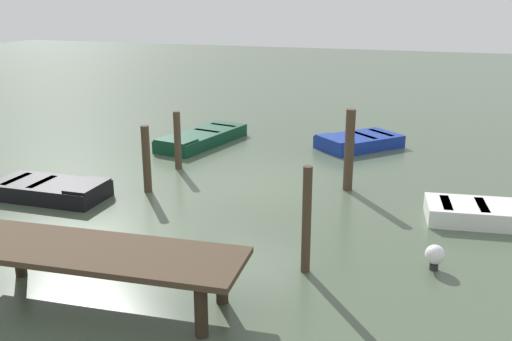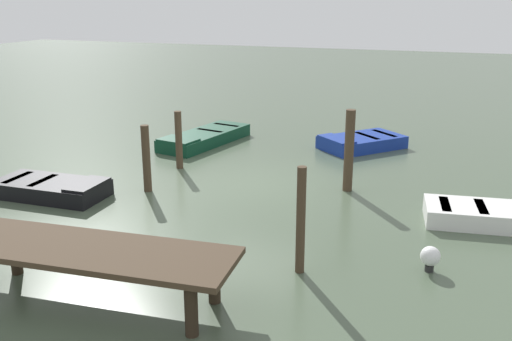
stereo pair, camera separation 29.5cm
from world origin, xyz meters
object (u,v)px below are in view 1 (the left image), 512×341
(rowboat_dark_green, at_px, (202,138))
(dock_segment, at_px, (99,257))
(mooring_piling_near_right, at_px, (307,220))
(mooring_piling_center, at_px, (349,150))
(marker_buoy, at_px, (435,255))
(mooring_piling_far_right, at_px, (178,140))
(rowboat_white, at_px, (492,213))
(rowboat_black, at_px, (51,189))
(rowboat_blue, at_px, (359,141))
(mooring_piling_near_left, at_px, (146,159))

(rowboat_dark_green, bearing_deg, dock_segment, 26.52)
(dock_segment, distance_m, mooring_piling_near_right, 3.58)
(rowboat_dark_green, distance_m, mooring_piling_center, 6.37)
(marker_buoy, bearing_deg, mooring_piling_center, -59.96)
(mooring_piling_far_right, height_order, mooring_piling_near_right, mooring_piling_near_right)
(mooring_piling_near_right, height_order, marker_buoy, mooring_piling_near_right)
(rowboat_white, relative_size, rowboat_black, 1.03)
(rowboat_dark_green, bearing_deg, mooring_piling_center, 71.70)
(rowboat_blue, bearing_deg, marker_buoy, 59.67)
(rowboat_blue, bearing_deg, mooring_piling_near_right, 44.70)
(mooring_piling_near_left, bearing_deg, rowboat_blue, -125.67)
(marker_buoy, bearing_deg, rowboat_dark_green, -42.42)
(dock_segment, bearing_deg, rowboat_black, -48.66)
(rowboat_blue, bearing_deg, dock_segment, 29.76)
(rowboat_white, relative_size, mooring_piling_center, 1.38)
(rowboat_blue, bearing_deg, mooring_piling_center, 46.98)
(mooring_piling_far_right, bearing_deg, rowboat_white, 169.88)
(rowboat_black, xyz_separation_m, mooring_piling_near_left, (-2.04, -1.18, 0.64))
(rowboat_dark_green, height_order, rowboat_black, same)
(rowboat_dark_green, relative_size, mooring_piling_far_right, 2.30)
(mooring_piling_far_right, height_order, mooring_piling_center, mooring_piling_center)
(rowboat_blue, xyz_separation_m, marker_buoy, (-2.69, 8.29, 0.07))
(rowboat_dark_green, bearing_deg, rowboat_blue, 114.73)
(dock_segment, xyz_separation_m, mooring_piling_near_right, (-2.86, -2.15, 0.18))
(marker_buoy, bearing_deg, mooring_piling_near_right, 20.35)
(dock_segment, bearing_deg, mooring_piling_near_left, -72.99)
(rowboat_black, bearing_deg, mooring_piling_far_right, 58.71)
(rowboat_white, bearing_deg, marker_buoy, -119.57)
(dock_segment, relative_size, rowboat_dark_green, 1.25)
(rowboat_white, bearing_deg, rowboat_black, -177.82)
(rowboat_dark_green, relative_size, rowboat_blue, 1.30)
(mooring_piling_near_left, bearing_deg, mooring_piling_far_right, -85.48)
(dock_segment, height_order, marker_buoy, dock_segment)
(marker_buoy, bearing_deg, rowboat_black, -6.18)
(mooring_piling_near_right, bearing_deg, marker_buoy, -159.65)
(dock_segment, bearing_deg, mooring_piling_center, -116.24)
(dock_segment, distance_m, mooring_piling_far_right, 7.55)
(rowboat_dark_green, height_order, mooring_piling_far_right, mooring_piling_far_right)
(rowboat_dark_green, distance_m, mooring_piling_near_right, 9.70)
(mooring_piling_near_right, bearing_deg, rowboat_blue, -87.00)
(rowboat_dark_green, bearing_deg, mooring_piling_near_right, 46.57)
(rowboat_dark_green, height_order, marker_buoy, marker_buoy)
(dock_segment, xyz_separation_m, rowboat_blue, (-2.38, -11.26, -0.60))
(mooring_piling_far_right, distance_m, marker_buoy, 8.42)
(rowboat_white, height_order, mooring_piling_near_right, mooring_piling_near_right)
(rowboat_dark_green, distance_m, rowboat_black, 6.26)
(rowboat_blue, height_order, rowboat_black, same)
(rowboat_white, distance_m, mooring_piling_near_right, 4.95)
(mooring_piling_near_left, bearing_deg, rowboat_dark_green, -82.06)
(mooring_piling_near_right, relative_size, marker_buoy, 4.15)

